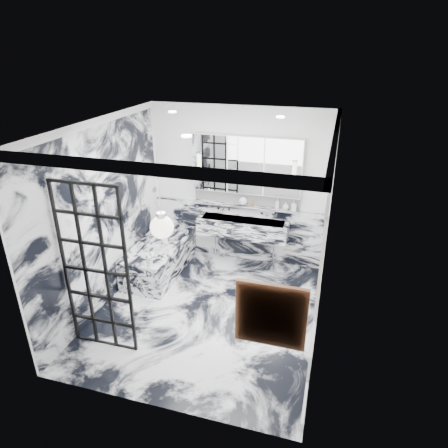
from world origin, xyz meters
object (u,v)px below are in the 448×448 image
(bathtub, at_px, (160,257))
(trough_sink, at_px, (243,227))
(mirror_cabinet, at_px, (246,165))
(crittall_door, at_px, (95,271))

(bathtub, bearing_deg, trough_sink, 26.48)
(mirror_cabinet, bearing_deg, trough_sink, -90.00)
(crittall_door, bearing_deg, bathtub, 91.69)
(crittall_door, relative_size, bathtub, 1.38)
(bathtub, bearing_deg, crittall_door, -87.79)
(crittall_door, distance_m, bathtub, 2.13)
(crittall_door, distance_m, mirror_cabinet, 3.12)
(trough_sink, height_order, bathtub, trough_sink)
(trough_sink, relative_size, mirror_cabinet, 0.84)
(trough_sink, distance_m, bathtub, 1.55)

